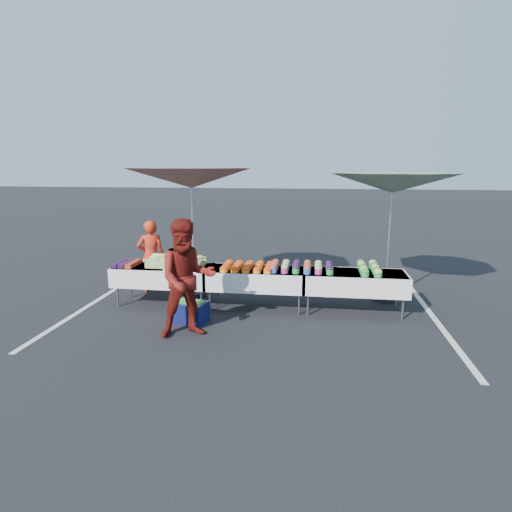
# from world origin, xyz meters

# --- Properties ---
(ground) EXTENTS (80.00, 80.00, 0.00)m
(ground) POSITION_xyz_m (0.00, 0.00, 0.00)
(ground) COLOR black
(stripe_left) EXTENTS (0.10, 5.00, 0.00)m
(stripe_left) POSITION_xyz_m (-3.20, 0.00, 0.00)
(stripe_left) COLOR silver
(stripe_left) RESTS_ON ground
(stripe_right) EXTENTS (0.10, 5.00, 0.00)m
(stripe_right) POSITION_xyz_m (3.20, 0.00, 0.00)
(stripe_right) COLOR silver
(stripe_right) RESTS_ON ground
(table_left) EXTENTS (1.86, 0.81, 0.75)m
(table_left) POSITION_xyz_m (-1.80, 0.00, 0.58)
(table_left) COLOR white
(table_left) RESTS_ON ground
(table_center) EXTENTS (1.86, 0.81, 0.75)m
(table_center) POSITION_xyz_m (0.00, 0.00, 0.58)
(table_center) COLOR white
(table_center) RESTS_ON ground
(table_right) EXTENTS (1.86, 0.81, 0.75)m
(table_right) POSITION_xyz_m (1.80, 0.00, 0.58)
(table_right) COLOR white
(table_right) RESTS_ON ground
(berry_punnets) EXTENTS (0.40, 0.54, 0.08)m
(berry_punnets) POSITION_xyz_m (-2.51, -0.06, 0.79)
(berry_punnets) COLOR black
(berry_punnets) RESTS_ON table_left
(corn_pile) EXTENTS (1.16, 0.57, 0.26)m
(corn_pile) POSITION_xyz_m (-1.55, 0.05, 0.84)
(corn_pile) COLOR #A9C163
(corn_pile) RESTS_ON table_left
(plastic_bags) EXTENTS (0.30, 0.25, 0.05)m
(plastic_bags) POSITION_xyz_m (-1.50, -0.30, 0.78)
(plastic_bags) COLOR white
(plastic_bags) RESTS_ON table_left
(carrot_bowls) EXTENTS (0.95, 0.69, 0.11)m
(carrot_bowls) POSITION_xyz_m (-0.15, -0.01, 0.80)
(carrot_bowls) COLOR orange
(carrot_bowls) RESTS_ON table_center
(potato_cups) EXTENTS (1.14, 0.58, 0.16)m
(potato_cups) POSITION_xyz_m (0.85, 0.00, 0.83)
(potato_cups) COLOR blue
(potato_cups) RESTS_ON table_right
(bean_baskets) EXTENTS (0.36, 0.86, 0.15)m
(bean_baskets) POSITION_xyz_m (2.06, 0.08, 0.82)
(bean_baskets) COLOR green
(bean_baskets) RESTS_ON table_right
(vendor) EXTENTS (0.66, 0.56, 1.53)m
(vendor) POSITION_xyz_m (-2.33, 0.76, 0.76)
(vendor) COLOR red
(vendor) RESTS_ON ground
(customer) EXTENTS (1.11, 1.02, 1.86)m
(customer) POSITION_xyz_m (-0.88, -1.47, 0.93)
(customer) COLOR maroon
(customer) RESTS_ON ground
(umbrella_left) EXTENTS (3.15, 3.15, 2.62)m
(umbrella_left) POSITION_xyz_m (-1.36, 0.58, 2.38)
(umbrella_left) COLOR black
(umbrella_left) RESTS_ON ground
(umbrella_right) EXTENTS (3.06, 3.06, 2.53)m
(umbrella_right) POSITION_xyz_m (2.50, 0.80, 2.30)
(umbrella_right) COLOR black
(umbrella_right) RESTS_ON ground
(storage_bin) EXTENTS (0.64, 0.53, 0.36)m
(storage_bin) POSITION_xyz_m (-1.02, -0.88, 0.19)
(storage_bin) COLOR #0E1547
(storage_bin) RESTS_ON ground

